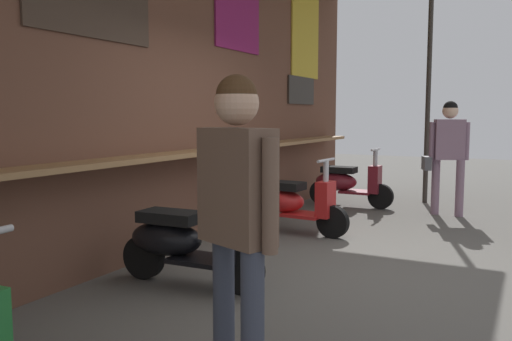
# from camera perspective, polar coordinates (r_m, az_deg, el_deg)

# --- Properties ---
(ground_plane) EXTENTS (29.41, 29.41, 0.00)m
(ground_plane) POSITION_cam_1_polar(r_m,az_deg,el_deg) (5.37, 9.18, -10.26)
(ground_plane) COLOR #56544F
(market_stall_facade) EXTENTS (10.50, 2.26, 3.91)m
(market_stall_facade) POSITION_cam_1_polar(r_m,az_deg,el_deg) (6.06, -8.11, 12.13)
(market_stall_facade) COLOR brown
(market_stall_facade) RESTS_ON ground_plane
(scooter_black) EXTENTS (0.47, 1.40, 0.97)m
(scooter_black) POSITION_cam_1_polar(r_m,az_deg,el_deg) (4.75, -7.93, -7.56)
(scooter_black) COLOR black
(scooter_black) RESTS_ON ground_plane
(scooter_red) EXTENTS (0.49, 1.40, 0.97)m
(scooter_red) POSITION_cam_1_polar(r_m,az_deg,el_deg) (6.76, 3.74, -3.46)
(scooter_red) COLOR red
(scooter_red) RESTS_ON ground_plane
(scooter_maroon) EXTENTS (0.46, 1.40, 0.97)m
(scooter_maroon) POSITION_cam_1_polar(r_m,az_deg,el_deg) (8.83, 9.63, -1.30)
(scooter_maroon) COLOR maroon
(scooter_maroon) RESTS_ON ground_plane
(shopper_with_handbag) EXTENTS (0.44, 0.66, 1.70)m
(shopper_with_handbag) POSITION_cam_1_polar(r_m,az_deg,el_deg) (8.34, 19.94, 2.50)
(shopper_with_handbag) COLOR gray
(shopper_with_handbag) RESTS_ON ground_plane
(shopper_browsing) EXTENTS (0.34, 0.55, 1.70)m
(shopper_browsing) POSITION_cam_1_polar(r_m,az_deg,el_deg) (2.72, -2.06, -3.40)
(shopper_browsing) COLOR #383D4C
(shopper_browsing) RESTS_ON ground_plane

